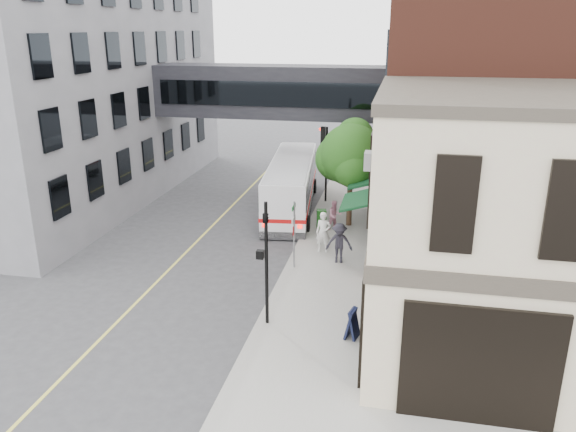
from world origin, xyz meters
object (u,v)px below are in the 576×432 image
at_px(pedestrian_b, 335,215).
at_px(pedestrian_c, 339,243).
at_px(newspaper_box, 321,219).
at_px(pedestrian_a, 323,232).
at_px(sandwich_board, 352,324).
at_px(bus, 291,183).

height_order(pedestrian_b, pedestrian_c, pedestrian_c).
bearing_deg(newspaper_box, pedestrian_a, -92.51).
relative_size(pedestrian_a, sandwich_board, 1.83).
height_order(pedestrian_a, newspaper_box, pedestrian_a).
bearing_deg(pedestrian_b, newspaper_box, 134.02).
bearing_deg(sandwich_board, pedestrian_b, 114.45).
xyz_separation_m(pedestrian_a, newspaper_box, (-0.55, 3.23, -0.47)).
relative_size(pedestrian_b, newspaper_box, 1.60).
relative_size(bus, pedestrian_a, 5.69).
xyz_separation_m(pedestrian_a, sandwich_board, (2.06, -7.44, -0.43)).
bearing_deg(bus, sandwich_board, -70.77).
height_order(pedestrian_a, pedestrian_c, pedestrian_a).
distance_m(pedestrian_a, pedestrian_b, 3.06).
bearing_deg(bus, newspaper_box, -55.24).
xyz_separation_m(bus, newspaper_box, (2.25, -3.24, -0.97)).
relative_size(bus, pedestrian_b, 6.94).
height_order(pedestrian_a, sandwich_board, pedestrian_a).
xyz_separation_m(newspaper_box, sandwich_board, (2.61, -10.68, 0.03)).
distance_m(newspaper_box, sandwich_board, 10.99).
bearing_deg(pedestrian_a, sandwich_board, -79.04).
xyz_separation_m(pedestrian_b, newspaper_box, (-0.71, 0.18, -0.29)).
height_order(pedestrian_b, newspaper_box, pedestrian_b).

